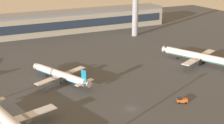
{
  "coord_description": "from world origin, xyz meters",
  "views": [
    {
      "loc": [
        -52.19,
        -90.01,
        55.27
      ],
      "look_at": [
        12.7,
        42.85,
        4.0
      ],
      "focal_mm": 47.75,
      "sensor_mm": 36.0,
      "label": 1
    }
  ],
  "objects_px": {
    "airplane_mid_apron": "(61,75)",
    "airplane_near_gate": "(9,123)",
    "airplane_terminal_side": "(199,57)",
    "cargo_loader": "(182,100)",
    "control_tower": "(136,2)"
  },
  "relations": [
    {
      "from": "airplane_near_gate",
      "to": "cargo_loader",
      "type": "xyz_separation_m",
      "value": [
        65.85,
        -6.73,
        -3.15
      ]
    },
    {
      "from": "control_tower",
      "to": "cargo_loader",
      "type": "distance_m",
      "value": 115.52
    },
    {
      "from": "airplane_terminal_side",
      "to": "cargo_loader",
      "type": "height_order",
      "value": "airplane_terminal_side"
    },
    {
      "from": "control_tower",
      "to": "airplane_near_gate",
      "type": "relative_size",
      "value": 1.02
    },
    {
      "from": "control_tower",
      "to": "airplane_terminal_side",
      "type": "bearing_deg",
      "value": -90.85
    },
    {
      "from": "airplane_terminal_side",
      "to": "cargo_loader",
      "type": "relative_size",
      "value": 9.14
    },
    {
      "from": "control_tower",
      "to": "airplane_terminal_side",
      "type": "relative_size",
      "value": 1.07
    },
    {
      "from": "airplane_mid_apron",
      "to": "cargo_loader",
      "type": "relative_size",
      "value": 7.69
    },
    {
      "from": "airplane_mid_apron",
      "to": "airplane_near_gate",
      "type": "bearing_deg",
      "value": -153.27
    },
    {
      "from": "control_tower",
      "to": "airplane_mid_apron",
      "type": "height_order",
      "value": "control_tower"
    },
    {
      "from": "airplane_terminal_side",
      "to": "airplane_mid_apron",
      "type": "distance_m",
      "value": 76.41
    },
    {
      "from": "airplane_near_gate",
      "to": "airplane_terminal_side",
      "type": "distance_m",
      "value": 107.67
    },
    {
      "from": "cargo_loader",
      "to": "airplane_terminal_side",
      "type": "bearing_deg",
      "value": -19.48
    },
    {
      "from": "control_tower",
      "to": "airplane_near_gate",
      "type": "bearing_deg",
      "value": -136.73
    },
    {
      "from": "airplane_terminal_side",
      "to": "airplane_mid_apron",
      "type": "relative_size",
      "value": 1.19
    }
  ]
}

